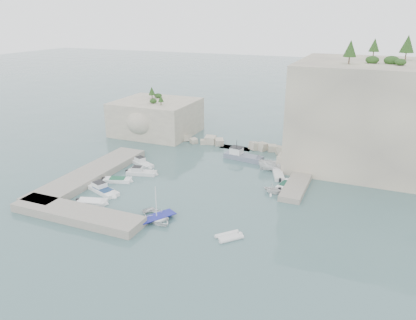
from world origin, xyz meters
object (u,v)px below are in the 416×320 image
at_px(motorboat_b, 142,174).
at_px(motorboat_c, 118,182).
at_px(rowboat, 157,220).
at_px(tender_east_d, 274,170).
at_px(tender_east_b, 285,187).
at_px(tender_east_c, 278,177).
at_px(work_boat, 243,159).
at_px(motorboat_d, 103,192).
at_px(motorboat_a, 143,165).
at_px(motorboat_e, 92,204).
at_px(tender_east_a, 273,193).
at_px(inflatable_dinghy, 229,238).

height_order(motorboat_b, motorboat_c, motorboat_b).
relative_size(rowboat, tender_east_d, 1.01).
relative_size(tender_east_b, tender_east_c, 0.95).
distance_m(motorboat_c, work_boat, 22.40).
xyz_separation_m(motorboat_d, tender_east_c, (21.81, 15.57, 0.00)).
distance_m(motorboat_a, motorboat_e, 15.44).
xyz_separation_m(motorboat_a, work_boat, (14.77, 9.46, 0.00)).
relative_size(motorboat_a, motorboat_e, 1.22).
bearing_deg(motorboat_e, motorboat_a, 79.89).
height_order(motorboat_a, tender_east_b, motorboat_a).
xyz_separation_m(tender_east_a, tender_east_d, (-2.07, 8.87, 0.00)).
xyz_separation_m(motorboat_e, tender_east_b, (22.68, 15.84, 0.00)).
distance_m(motorboat_c, tender_east_d, 25.08).
xyz_separation_m(tender_east_a, work_boat, (-8.36, 11.94, 0.00)).
relative_size(tender_east_a, work_boat, 0.38).
xyz_separation_m(motorboat_a, inflatable_dinghy, (21.63, -16.44, 0.00)).
bearing_deg(tender_east_c, work_boat, 34.20).
relative_size(motorboat_d, tender_east_b, 1.45).
bearing_deg(motorboat_e, tender_east_a, 14.91).
relative_size(motorboat_c, motorboat_d, 0.72).
distance_m(motorboat_d, tender_east_a, 24.33).
height_order(motorboat_e, tender_east_a, tender_east_a).
xyz_separation_m(motorboat_e, tender_east_c, (20.83, 19.28, 0.00)).
bearing_deg(motorboat_b, motorboat_e, -106.94).
relative_size(motorboat_b, motorboat_c, 1.14).
relative_size(motorboat_a, motorboat_d, 0.82).
relative_size(inflatable_dinghy, tender_east_a, 1.13).
height_order(rowboat, tender_east_c, rowboat).
bearing_deg(tender_east_d, motorboat_b, 104.10).
height_order(motorboat_b, rowboat, motorboat_b).
bearing_deg(work_boat, tender_east_b, -35.67).
bearing_deg(tender_east_a, tender_east_d, 22.03).
bearing_deg(motorboat_d, motorboat_a, 113.87).
distance_m(motorboat_e, tender_east_d, 29.21).
bearing_deg(motorboat_e, motorboat_b, 71.61).
xyz_separation_m(inflatable_dinghy, tender_east_d, (-0.57, 22.83, 0.00)).
distance_m(tender_east_b, tender_east_c, 3.91).
bearing_deg(tender_east_d, work_boat, 50.30).
bearing_deg(motorboat_e, rowboat, -19.01).
distance_m(motorboat_c, rowboat, 14.29).
xyz_separation_m(motorboat_d, work_boat, (14.18, 21.11, 0.00)).
bearing_deg(tender_east_b, motorboat_d, 126.89).
bearing_deg(inflatable_dinghy, rowboat, 129.41).
xyz_separation_m(motorboat_e, tender_east_d, (19.49, 21.76, 0.00)).
relative_size(motorboat_a, tender_east_a, 1.79).
bearing_deg(work_boat, motorboat_b, -126.39).
bearing_deg(motorboat_d, rowboat, 0.21).
relative_size(rowboat, tender_east_a, 1.81).
distance_m(tender_east_b, work_boat, 13.06).
height_order(motorboat_a, motorboat_e, motorboat_a).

